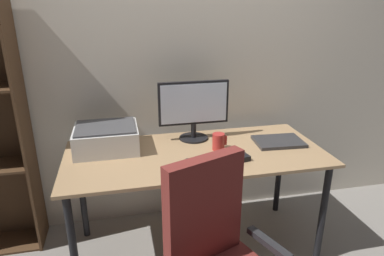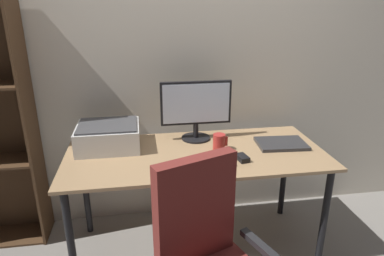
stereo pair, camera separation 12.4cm
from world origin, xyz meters
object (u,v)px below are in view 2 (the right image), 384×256
at_px(keyboard, 210,162).
at_px(mouse, 242,158).
at_px(coffee_mug, 219,142).
at_px(monitor, 196,107).
at_px(printer, 108,136).
at_px(laptop, 281,144).
at_px(desk, 196,163).

xyz_separation_m(keyboard, mouse, (0.20, 0.01, 0.01)).
bearing_deg(mouse, coffee_mug, 110.46).
bearing_deg(monitor, printer, -174.39).
height_order(keyboard, printer, printer).
bearing_deg(laptop, monitor, 163.49).
height_order(coffee_mug, laptop, coffee_mug).
bearing_deg(desk, laptop, 2.53).
bearing_deg(coffee_mug, desk, -176.18).
bearing_deg(printer, laptop, -7.26).
relative_size(keyboard, coffee_mug, 2.65).
xyz_separation_m(keyboard, printer, (-0.61, 0.35, 0.07)).
xyz_separation_m(mouse, printer, (-0.81, 0.33, 0.06)).
bearing_deg(keyboard, mouse, 6.88).
bearing_deg(monitor, mouse, -60.56).
xyz_separation_m(desk, monitor, (0.04, 0.23, 0.31)).
xyz_separation_m(desk, laptop, (0.58, 0.03, 0.09)).
bearing_deg(coffee_mug, laptop, 2.07).
relative_size(mouse, printer, 0.24).
distance_m(desk, monitor, 0.39).
relative_size(monitor, keyboard, 1.67).
distance_m(monitor, printer, 0.61).
height_order(desk, mouse, mouse).
bearing_deg(desk, mouse, -32.01).
distance_m(coffee_mug, laptop, 0.43).
xyz_separation_m(desk, printer, (-0.55, 0.17, 0.16)).
height_order(mouse, laptop, mouse).
bearing_deg(monitor, desk, -99.33).
bearing_deg(keyboard, desk, 109.59).
bearing_deg(coffee_mug, mouse, -58.56).
relative_size(monitor, coffee_mug, 4.42).
relative_size(coffee_mug, laptop, 0.34).
height_order(desk, printer, printer).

